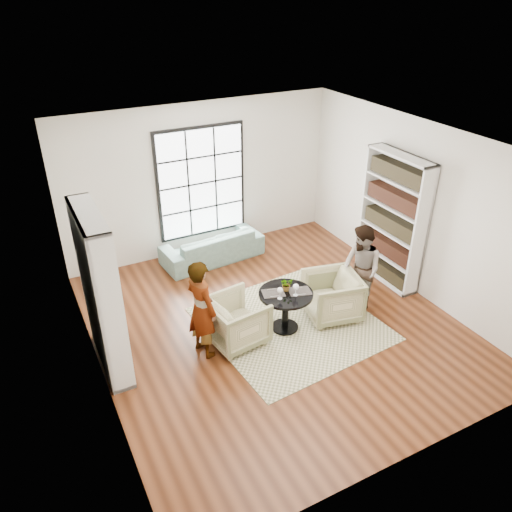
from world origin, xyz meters
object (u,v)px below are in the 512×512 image
pedestal_table (286,303)px  wine_glass_left (280,291)px  person_right (361,269)px  armchair_left (236,321)px  person_left (202,309)px  sofa (212,246)px  armchair_right (332,296)px  flower_centerpiece (286,284)px  wine_glass_right (296,287)px

pedestal_table → wine_glass_left: bearing=-149.7°
person_right → wine_glass_left: size_ratio=7.62×
armchair_left → person_right: (2.22, -0.12, 0.38)m
person_left → wine_glass_left: size_ratio=7.87×
armchair_left → person_left: bearing=82.2°
sofa → armchair_left: bearing=69.7°
sofa → armchair_left: 2.65m
pedestal_table → armchair_right: armchair_right is taller
armchair_left → flower_centerpiece: bearing=-98.3°
pedestal_table → flower_centerpiece: 0.30m
person_left → sofa: bearing=-40.7°
person_right → armchair_right: bearing=-84.2°
sofa → person_left: (-1.23, -2.56, 0.49)m
armchair_right → wine_glass_right: 0.88m
sofa → flower_centerpiece: size_ratio=9.42×
wine_glass_right → flower_centerpiece: (-0.05, 0.20, -0.04)m
sofa → wine_glass_left: bearing=84.1°
person_right → flower_centerpiece: person_right is taller
armchair_right → person_left: 2.26m
sofa → person_left: size_ratio=1.28×
armchair_left → person_right: 2.26m
sofa → person_left: person_left is taller
pedestal_table → person_right: bearing=-2.1°
sofa → person_left: 2.88m
person_left → person_right: 2.77m
sofa → person_right: bearing=114.5°
wine_glass_left → wine_glass_right: bearing=-7.6°
person_left → flower_centerpiece: (1.42, -0.01, 0.01)m
person_left → wine_glass_right: size_ratio=7.57×
sofa → wine_glass_right: bearing=89.5°
armchair_left → flower_centerpiece: (0.87, -0.01, 0.41)m
sofa → armchair_left: armchair_left is taller
person_left → flower_centerpiece: size_ratio=7.34×
armchair_left → person_left: person_left is taller
person_left → wine_glass_right: person_left is taller
armchair_left → pedestal_table: bearing=-102.9°
armchair_right → wine_glass_left: size_ratio=4.30×
sofa → wine_glass_left: 2.78m
person_left → wine_glass_right: (1.47, -0.20, 0.05)m
sofa → armchair_right: armchair_right is taller
wine_glass_right → pedestal_table: bearing=126.1°
armchair_right → flower_centerpiece: 0.91m
pedestal_table → armchair_right: 0.86m
armchair_left → person_left: (-0.55, -0.00, 0.40)m
armchair_right → wine_glass_left: 1.11m
armchair_left → person_left: 0.68m
armchair_right → flower_centerpiece: size_ratio=4.01×
pedestal_table → person_right: person_right is taller
sofa → wine_glass_right: wine_glass_right is taller
sofa → armchair_left: size_ratio=2.39×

